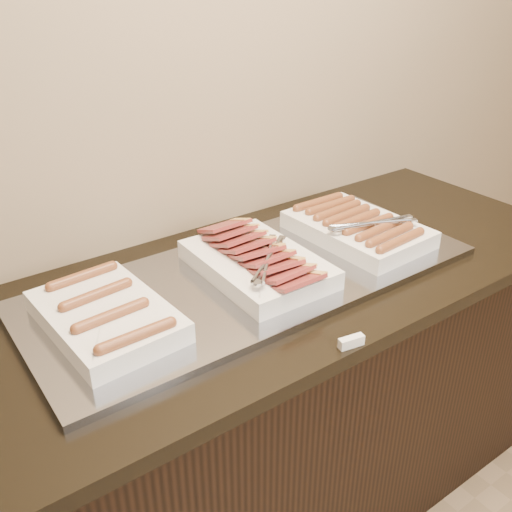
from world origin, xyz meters
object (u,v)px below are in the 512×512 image
Objects in this scene: counter at (251,409)px; dish_right at (358,227)px; dish_center at (257,262)px; warming_tray at (255,276)px; dish_left at (106,315)px.

dish_right is at bearing -0.49° from counter.
counter is 5.08× the size of dish_right.
dish_right is at bearing 1.00° from dish_center.
dish_right is (0.39, -0.00, 0.50)m from counter.
dish_left is (-0.41, 0.00, 0.04)m from warming_tray.
dish_right reaches higher than counter.
dish_right is (0.37, -0.00, 0.04)m from warming_tray.
dish_right is (0.78, -0.00, 0.00)m from dish_left.
dish_center is at bearing 177.70° from dish_right.
dish_left is at bearing 180.00° from warming_tray.
warming_tray is 2.92× the size of dish_center.
dish_center is at bearing -26.13° from warming_tray.
counter is 0.63m from dish_right.
dish_right is at bearing -0.51° from warming_tray.
dish_left is 0.78m from dish_right.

